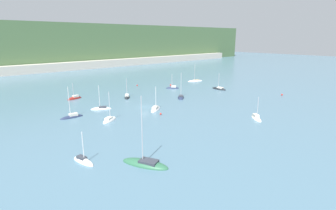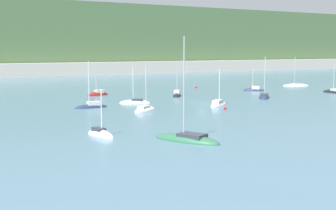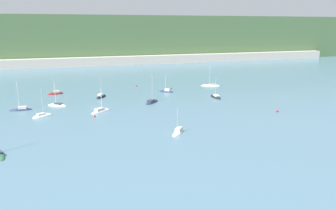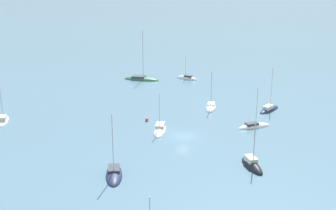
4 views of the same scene
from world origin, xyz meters
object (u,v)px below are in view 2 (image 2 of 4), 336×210
object	(u,v)px
sailboat_5	(218,105)
mooring_buoy_2	(196,87)
sailboat_11	(145,111)
sailboat_13	(135,103)
sailboat_8	(177,96)
sailboat_0	(101,135)
sailboat_9	(296,86)
mooring_buoy_1	(225,108)
sailboat_3	(187,140)
sailboat_7	(264,98)
sailboat_10	(91,107)
sailboat_4	(98,95)
sailboat_12	(335,93)
mooring_buoy_3	(252,88)
sailboat_2	(254,90)

from	to	relation	value
sailboat_5	mooring_buoy_2	distance (m)	41.89
sailboat_11	mooring_buoy_2	size ratio (longest dim) A/B	14.34
sailboat_5	sailboat_13	world-z (taller)	sailboat_13
sailboat_5	sailboat_8	size ratio (longest dim) A/B	0.96
sailboat_0	sailboat_13	size ratio (longest dim) A/B	0.82
sailboat_9	sailboat_11	distance (m)	71.47
sailboat_0	sailboat_5	size ratio (longest dim) A/B	0.84
sailboat_13	mooring_buoy_1	bearing A→B (deg)	149.62
sailboat_3	sailboat_8	xyz separation A→B (m)	(26.63, 46.90, 0.04)
sailboat_7	sailboat_10	bearing A→B (deg)	130.89
sailboat_5	sailboat_9	size ratio (longest dim) A/B	0.85
sailboat_11	sailboat_13	distance (m)	12.73
sailboat_3	sailboat_11	distance (m)	27.70
sailboat_4	mooring_buoy_2	xyz separation A→B (m)	(32.12, 6.25, 0.20)
sailboat_4	mooring_buoy_2	size ratio (longest dim) A/B	11.22
sailboat_0	sailboat_12	bearing A→B (deg)	98.54
sailboat_4	sailboat_10	distance (m)	23.78
sailboat_9	sailboat_13	world-z (taller)	sailboat_9
sailboat_0	sailboat_4	xyz separation A→B (m)	(19.01, 49.64, 0.03)
sailboat_9	sailboat_13	size ratio (longest dim) A/B	1.13
sailboat_7	sailboat_12	size ratio (longest dim) A/B	1.27
sailboat_8	sailboat_12	size ratio (longest dim) A/B	1.04
sailboat_12	sailboat_3	bearing A→B (deg)	119.40
sailboat_7	mooring_buoy_1	xyz separation A→B (m)	(-19.78, -11.81, 0.19)
sailboat_0	mooring_buoy_3	size ratio (longest dim) A/B	10.25
sailboat_0	sailboat_11	bearing A→B (deg)	128.50
sailboat_4	sailboat_11	size ratio (longest dim) A/B	0.78
sailboat_12	mooring_buoy_3	distance (m)	22.59
sailboat_4	sailboat_12	bearing A→B (deg)	144.37
sailboat_7	mooring_buoy_2	size ratio (longest dim) A/B	16.46
sailboat_2	sailboat_9	bearing A→B (deg)	-123.30
sailboat_4	sailboat_9	bearing A→B (deg)	165.88
sailboat_4	sailboat_10	world-z (taller)	sailboat_10
sailboat_5	sailboat_0	bearing A→B (deg)	175.49
sailboat_11	sailboat_10	bearing A→B (deg)	94.97
sailboat_10	mooring_buoy_1	xyz separation A→B (m)	(20.32, -14.52, 0.14)
sailboat_9	mooring_buoy_3	distance (m)	17.89
sailboat_12	mooring_buoy_2	bearing A→B (deg)	37.86
sailboat_9	mooring_buoy_2	distance (m)	31.17
sailboat_9	sailboat_10	size ratio (longest dim) A/B	0.99
sailboat_0	sailboat_4	size ratio (longest dim) A/B	0.98
sailboat_0	sailboat_4	bearing A→B (deg)	148.06
mooring_buoy_1	sailboat_0	bearing A→B (deg)	-155.53
sailboat_5	sailboat_12	xyz separation A→B (m)	(41.10, 7.21, -0.03)
sailboat_8	sailboat_5	bearing A→B (deg)	-152.62
sailboat_0	sailboat_9	size ratio (longest dim) A/B	0.72
sailboat_3	sailboat_12	xyz separation A→B (m)	(65.19, 34.09, -0.01)
sailboat_2	mooring_buoy_1	distance (m)	40.50
sailboat_4	sailboat_13	bearing A→B (deg)	79.77
sailboat_9	mooring_buoy_3	bearing A→B (deg)	26.18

